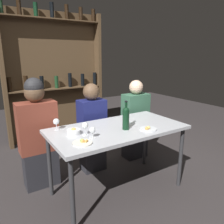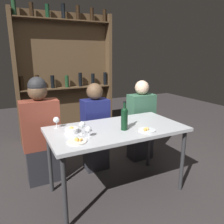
% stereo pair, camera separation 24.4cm
% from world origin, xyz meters
% --- Properties ---
extents(ground_plane, '(10.00, 10.00, 0.00)m').
position_xyz_m(ground_plane, '(0.00, 0.00, 0.00)').
color(ground_plane, '#332D2D').
extents(dining_table, '(1.48, 0.77, 0.78)m').
position_xyz_m(dining_table, '(0.00, 0.00, 0.71)').
color(dining_table, '#B7BABF').
rests_on(dining_table, ground_plane).
extents(wine_rack_wall, '(1.78, 0.21, 2.38)m').
position_xyz_m(wine_rack_wall, '(-0.00, 2.05, 1.21)').
color(wine_rack_wall, '#4C3823').
rests_on(wine_rack_wall, ground_plane).
extents(wine_bottle, '(0.07, 0.07, 0.31)m').
position_xyz_m(wine_bottle, '(0.04, -0.09, 0.91)').
color(wine_bottle, black).
rests_on(wine_bottle, dining_table).
extents(wine_glass_0, '(0.07, 0.07, 0.12)m').
position_xyz_m(wine_glass_0, '(-0.59, 0.28, 0.86)').
color(wine_glass_0, silver).
rests_on(wine_glass_0, dining_table).
extents(wine_glass_1, '(0.07, 0.07, 0.13)m').
position_xyz_m(wine_glass_1, '(-0.40, -0.02, 0.87)').
color(wine_glass_1, silver).
rests_on(wine_glass_1, dining_table).
extents(wine_glass_2, '(0.06, 0.06, 0.11)m').
position_xyz_m(wine_glass_2, '(-0.37, -0.12, 0.85)').
color(wine_glass_2, silver).
rests_on(wine_glass_2, dining_table).
extents(food_plate_0, '(0.18, 0.18, 0.04)m').
position_xyz_m(food_plate_0, '(-0.51, -0.20, 0.79)').
color(food_plate_0, silver).
rests_on(food_plate_0, dining_table).
extents(food_plate_1, '(0.18, 0.18, 0.04)m').
position_xyz_m(food_plate_1, '(0.23, -0.23, 0.79)').
color(food_plate_1, silver).
rests_on(food_plate_1, dining_table).
extents(snack_bowl, '(0.14, 0.14, 0.07)m').
position_xyz_m(snack_bowl, '(-0.48, 0.07, 0.80)').
color(snack_bowl, white).
rests_on(snack_bowl, dining_table).
extents(seated_person_left, '(0.43, 0.22, 1.31)m').
position_xyz_m(seated_person_left, '(-0.71, 0.59, 0.64)').
color(seated_person_left, '#26262B').
rests_on(seated_person_left, ground_plane).
extents(seated_person_center, '(0.34, 0.22, 1.20)m').
position_xyz_m(seated_person_center, '(-0.01, 0.59, 0.57)').
color(seated_person_center, '#26262B').
rests_on(seated_person_center, ground_plane).
extents(seated_person_right, '(0.38, 0.22, 1.19)m').
position_xyz_m(seated_person_right, '(0.72, 0.59, 0.56)').
color(seated_person_right, '#26262B').
rests_on(seated_person_right, ground_plane).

